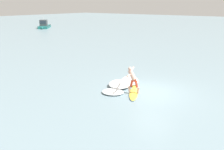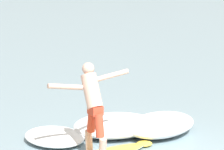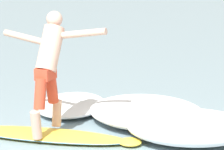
% 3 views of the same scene
% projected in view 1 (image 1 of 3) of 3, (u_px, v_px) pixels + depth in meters
% --- Properties ---
extents(ground_plane, '(200.00, 200.00, 0.00)m').
position_uv_depth(ground_plane, '(153.00, 92.00, 13.80)').
color(ground_plane, gray).
extents(surfboard, '(2.35, 1.56, 0.23)m').
position_uv_depth(surfboard, '(134.00, 93.00, 13.49)').
color(surfboard, yellow).
rests_on(surfboard, ground).
extents(surfer, '(1.52, 0.88, 1.62)m').
position_uv_depth(surfer, '(132.00, 78.00, 13.17)').
color(surfer, '#CF9F8B').
rests_on(surfer, surfboard).
extents(small_boat_offshore, '(5.75, 5.53, 2.79)m').
position_uv_depth(small_boat_offshore, '(44.00, 25.00, 50.98)').
color(small_boat_offshore, '#1C6561').
rests_on(small_boat_offshore, ground).
extents(wave_foam_at_tail, '(1.61, 1.72, 0.20)m').
position_uv_depth(wave_foam_at_tail, '(113.00, 92.00, 13.54)').
color(wave_foam_at_tail, white).
rests_on(wave_foam_at_tail, ground).
extents(wave_foam_at_nose, '(2.12, 1.97, 0.34)m').
position_uv_depth(wave_foam_at_nose, '(120.00, 84.00, 14.68)').
color(wave_foam_at_nose, white).
rests_on(wave_foam_at_nose, ground).
extents(wave_foam_beside, '(2.06, 1.99, 0.39)m').
position_uv_depth(wave_foam_beside, '(130.00, 81.00, 15.25)').
color(wave_foam_beside, white).
rests_on(wave_foam_beside, ground).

